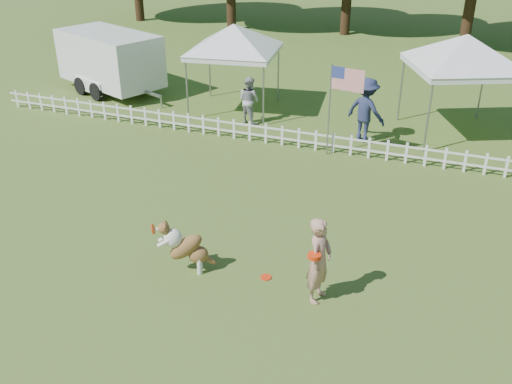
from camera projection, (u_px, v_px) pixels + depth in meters
The scene contains 11 objects.
ground at pixel (224, 295), 10.26m from camera, with size 120.00×120.00×0.00m, color #476520.
picket_fence at pixel (324, 142), 15.93m from camera, with size 22.00×0.08×0.60m, color white, non-canonical shape.
handler at pixel (319, 260), 9.81m from camera, with size 0.59×0.39×1.62m, color tan.
dog at pixel (187, 247), 10.68m from camera, with size 1.05×0.35×1.09m, color brown, non-canonical shape.
frisbee_on_turf at pixel (266, 277), 10.73m from camera, with size 0.21×0.21×0.02m, color red.
canopy_tent_left at pixel (234, 69), 18.63m from camera, with size 2.68×2.68×2.77m, color white, non-canonical shape.
canopy_tent_right at pixel (459, 87), 16.60m from camera, with size 2.82×2.82×2.92m, color white, non-canonical shape.
cargo_trailer at pixel (110, 62), 20.60m from camera, with size 4.95×2.18×2.18m, color white, non-canonical shape.
flag_pole at pixel (329, 111), 15.32m from camera, with size 0.98×0.10×2.55m, color gray, non-canonical shape.
spectator_a at pixel (249, 100), 17.81m from camera, with size 0.72×0.56×1.48m, color #A5A4AA.
spectator_b at pixel (366, 110), 16.36m from camera, with size 1.22×0.70×1.88m, color #23294A.
Camera 1 is at (3.48, -7.51, 6.36)m, focal length 40.00 mm.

